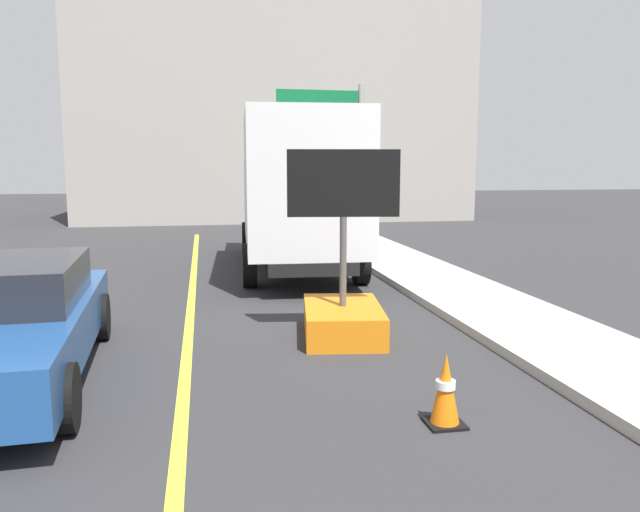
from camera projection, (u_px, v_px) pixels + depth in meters
name	position (u px, v px, depth m)	size (l,w,h in m)	color
lane_center_stripe	(176.00, 477.00, 4.99)	(0.14, 36.00, 0.01)	yellow
arrow_board_trailer	(343.00, 304.00, 9.07)	(1.60, 1.94, 2.70)	orange
box_truck	(297.00, 190.00, 14.65)	(2.92, 7.74, 3.58)	black
pickup_car	(5.00, 322.00, 7.15)	(2.16, 5.01, 1.38)	navy
highway_guide_sign	(337.00, 135.00, 19.66)	(2.79, 0.19, 5.00)	gray
far_building_block	(271.00, 117.00, 30.25)	(17.45, 8.72, 9.66)	gray
traffic_cone_mid_lane	(445.00, 390.00, 5.96)	(0.36, 0.36, 0.71)	black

